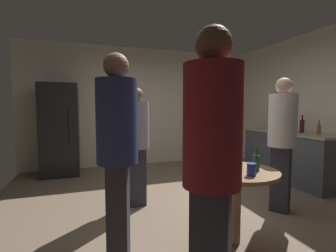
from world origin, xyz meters
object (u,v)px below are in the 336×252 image
object	(u,v)px
kettle	(275,126)
person_in_navy_shirt	(117,143)
beer_bottle_amber	(233,163)
plastic_cup_blue	(251,169)
person_in_white_shirt	(282,134)
foreground_table	(236,180)
beer_bottle_on_counter	(319,129)
wine_bottle_on_counter	(302,126)
person_in_maroon_shirt	(212,157)
beer_bottle_brown	(236,168)
refrigerator	(60,130)
beer_bottle_green	(256,162)
person_in_gray_shirt	(137,138)

from	to	relation	value
kettle	person_in_navy_shirt	distance (m)	3.73
beer_bottle_amber	kettle	bearing A→B (deg)	40.56
plastic_cup_blue	person_in_white_shirt	world-z (taller)	person_in_white_shirt
foreground_table	plastic_cup_blue	size ratio (longest dim) A/B	7.27
beer_bottle_on_counter	plastic_cup_blue	bearing A→B (deg)	-151.99
wine_bottle_on_counter	person_in_maroon_shirt	xyz separation A→B (m)	(-2.89, -2.05, 0.04)
beer_bottle_on_counter	beer_bottle_brown	world-z (taller)	beer_bottle_on_counter
refrigerator	beer_bottle_amber	xyz separation A→B (m)	(1.79, -3.29, -0.08)
beer_bottle_green	plastic_cup_blue	distance (m)	0.20
plastic_cup_blue	person_in_maroon_shirt	distance (m)	0.93
plastic_cup_blue	person_in_navy_shirt	xyz separation A→B (m)	(-1.15, 0.25, 0.26)
beer_bottle_on_counter	plastic_cup_blue	world-z (taller)	beer_bottle_on_counter
beer_bottle_amber	person_in_white_shirt	world-z (taller)	person_in_white_shirt
beer_bottle_brown	person_in_white_shirt	distance (m)	1.32
beer_bottle_brown	beer_bottle_amber	bearing A→B (deg)	66.13
wine_bottle_on_counter	beer_bottle_brown	distance (m)	2.79
plastic_cup_blue	person_in_maroon_shirt	xyz separation A→B (m)	(-0.70, -0.55, 0.27)
person_in_white_shirt	kettle	bearing A→B (deg)	-163.73
beer_bottle_on_counter	beer_bottle_green	xyz separation A→B (m)	(-2.04, -1.04, -0.17)
foreground_table	person_in_gray_shirt	xyz separation A→B (m)	(-0.73, 1.24, 0.30)
beer_bottle_green	plastic_cup_blue	xyz separation A→B (m)	(-0.15, -0.12, -0.03)
refrigerator	beer_bottle_on_counter	world-z (taller)	refrigerator
beer_bottle_green	person_in_gray_shirt	bearing A→B (deg)	124.00
kettle	beer_bottle_brown	world-z (taller)	kettle
foreground_table	beer_bottle_green	size ratio (longest dim) A/B	3.48
person_in_gray_shirt	refrigerator	bearing A→B (deg)	-153.37
refrigerator	person_in_white_shirt	xyz separation A→B (m)	(2.85, -2.77, 0.10)
person_in_maroon_shirt	foreground_table	bearing A→B (deg)	-2.00
beer_bottle_green	plastic_cup_blue	world-z (taller)	beer_bottle_green
kettle	wine_bottle_on_counter	xyz separation A→B (m)	(0.07, -0.55, 0.05)
person_in_maroon_shirt	plastic_cup_blue	bearing A→B (deg)	-11.61
beer_bottle_on_counter	foreground_table	size ratio (longest dim) A/B	0.29
person_in_navy_shirt	wine_bottle_on_counter	bearing A→B (deg)	36.42
beer_bottle_green	person_in_navy_shirt	size ratio (longest dim) A/B	0.13
beer_bottle_on_counter	person_in_white_shirt	size ratio (longest dim) A/B	0.13
beer_bottle_on_counter	person_in_maroon_shirt	distance (m)	3.36
beer_bottle_brown	person_in_navy_shirt	distance (m)	1.04
foreground_table	refrigerator	bearing A→B (deg)	120.06
beer_bottle_green	person_in_maroon_shirt	world-z (taller)	person_in_maroon_shirt
beer_bottle_brown	person_in_gray_shirt	distance (m)	1.56
refrigerator	kettle	size ratio (longest dim) A/B	7.38
wine_bottle_on_counter	person_in_white_shirt	bearing A→B (deg)	-145.91
beer_bottle_green	refrigerator	bearing A→B (deg)	121.50
person_in_navy_shirt	kettle	bearing A→B (deg)	44.74
refrigerator	beer_bottle_green	distance (m)	3.89
wine_bottle_on_counter	beer_bottle_on_counter	xyz separation A→B (m)	(-0.01, -0.33, -0.03)
beer_bottle_brown	plastic_cup_blue	size ratio (longest dim) A/B	2.09
person_in_white_shirt	plastic_cup_blue	bearing A→B (deg)	0.74
refrigerator	foreground_table	bearing A→B (deg)	-59.94
refrigerator	person_in_maroon_shirt	distance (m)	4.16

